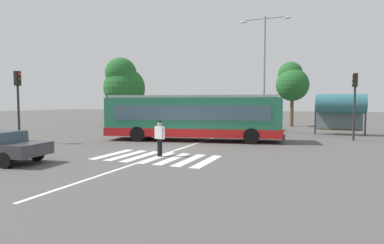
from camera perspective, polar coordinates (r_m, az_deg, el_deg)
The scene contains 15 objects.
ground_plane at distance 17.43m, azimuth -3.78°, elevation -4.93°, with size 160.00×160.00×0.00m, color #514F4C.
city_transit_bus at distance 21.00m, azimuth 0.09°, elevation 0.89°, with size 12.01×5.03×3.06m.
pedestrian_crossing_street at distance 14.96m, azimuth -5.94°, elevation -2.61°, with size 0.58×0.31×1.72m.
parked_car_white at distance 31.73m, azimuth -1.98°, elevation 0.32°, with size 2.13×4.62×1.35m.
parked_car_blue at distance 30.31m, azimuth 2.77°, elevation 0.17°, with size 2.16×4.63×1.35m.
parked_car_teal at distance 29.73m, azimuth 7.93°, elevation 0.07°, with size 2.26×4.66×1.35m.
parked_car_charcoal at distance 28.78m, azimuth 12.81°, elevation -0.10°, with size 2.21×4.64×1.35m.
traffic_light_near_corner at distance 22.37m, azimuth -29.25°, elevation 4.35°, with size 0.33×0.32×4.53m.
traffic_light_far_corner at distance 23.59m, azimuth 27.65°, elevation 4.32°, with size 0.33×0.32×4.52m.
bus_stop_shelter at distance 27.22m, azimuth 25.48°, elevation 2.90°, with size 3.71×1.54×3.25m.
twin_arm_street_lamp at distance 27.48m, azimuth 13.09°, elevation 10.51°, with size 4.22×0.32×9.78m.
background_tree_left at distance 37.14m, azimuth -12.46°, elevation 6.85°, with size 4.79×4.79×7.72m.
background_tree_right at distance 35.33m, azimuth 17.79°, elevation 7.04°, with size 3.47×3.47×6.98m.
crosswalk_painted_stripes at distance 14.78m, azimuth -6.46°, elevation -6.47°, with size 5.46×3.15×0.01m.
lane_center_line at distance 19.06m, azimuth 0.06°, elevation -4.18°, with size 0.16×24.00×0.01m, color silver.
Camera 1 is at (7.59, -15.47, 2.58)m, focal length 29.12 mm.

